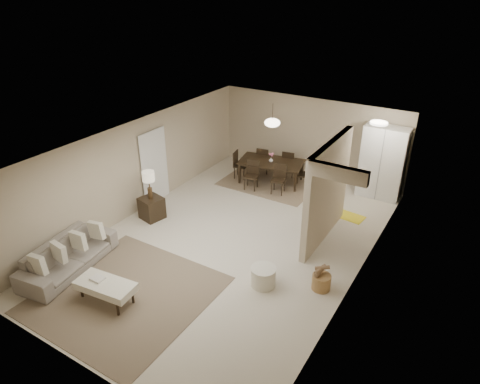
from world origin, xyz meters
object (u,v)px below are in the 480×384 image
Objects in this scene: side_table at (152,208)px; round_pouf at (263,277)px; sofa at (68,256)px; wicker_basket at (321,282)px; pantry_cabinet at (383,163)px; dining_table at (271,172)px; ottoman_bench at (106,286)px.

round_pouf is (3.83, -0.89, -0.09)m from side_table.
wicker_basket is (4.95, 2.23, -0.17)m from sofa.
round_pouf is at bearing -13.09° from side_table.
wicker_basket is at bearing -4.41° from side_table.
wicker_basket is at bearing -74.22° from sofa.
side_table is 4.92m from wicker_basket.
sofa is 5.43m from wicker_basket.
sofa is 2.61m from side_table.
round_pouf is at bearing -74.57° from sofa.
pantry_cabinet is at bearing 42.69° from side_table.
side_table is 3.93m from dining_table.
pantry_cabinet is 5.42m from round_pouf.
ottoman_bench is at bearing -143.92° from wicker_basket.
ottoman_bench is at bearing -110.03° from sofa.
ottoman_bench is (1.47, -0.30, 0.01)m from sofa.
sofa is at bearing -117.07° from dining_table.
pantry_cabinet is 3.58× the size of side_table.
pantry_cabinet is at bearing 80.08° from round_pouf.
dining_table is at bearing 65.30° from side_table.
pantry_cabinet is 3.94× the size of round_pouf.
sofa is at bearing 162.17° from ottoman_bench.
sofa is at bearing -124.46° from pantry_cabinet.
pantry_cabinet reaches higher than round_pouf.
sofa is (-4.80, -6.99, -0.72)m from pantry_cabinet.
round_pouf reaches higher than wicker_basket.
dining_table reaches higher than round_pouf.
dining_table reaches higher than ottoman_bench.
dining_table is (1.69, 6.19, 0.01)m from sofa.
wicker_basket is at bearing 25.53° from round_pouf.
dining_table is at bearing -165.41° from pantry_cabinet.
side_table reaches higher than wicker_basket.
side_table is at bearing 109.72° from ottoman_bench.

